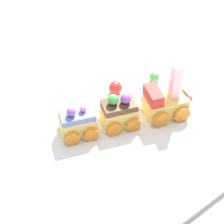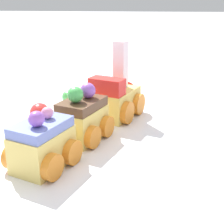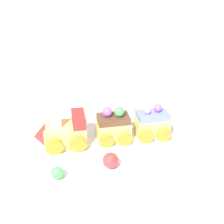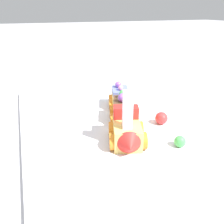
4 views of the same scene
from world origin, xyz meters
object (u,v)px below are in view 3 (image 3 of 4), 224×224
Objects in this scene: gumball_green at (57,173)px; gumball_red at (111,160)px; cake_car_chocolate at (113,127)px; cake_train_locomotive at (62,132)px; cake_car_blueberry at (152,124)px.

gumball_red is at bearing 168.44° from gumball_green.
gumball_red is (0.05, 0.08, -0.01)m from cake_car_chocolate.
cake_train_locomotive is 1.41× the size of cake_car_blueberry.
gumball_red is at bearing 76.31° from cake_car_chocolate.
cake_train_locomotive is 5.07× the size of gumball_green.
gumball_red is at bearing 132.58° from cake_train_locomotive.
cake_car_blueberry reaches higher than gumball_green.
cake_car_chocolate is at bearing -123.21° from gumball_red.
cake_train_locomotive is 0.20m from cake_car_blueberry.
cake_train_locomotive reaches higher than cake_car_chocolate.
cake_car_blueberry is (-0.19, 0.07, -0.00)m from cake_train_locomotive.
cake_train_locomotive reaches higher than cake_car_blueberry.
cake_car_chocolate is 2.79× the size of gumball_red.
gumball_red is (0.14, 0.05, -0.01)m from cake_car_blueberry.
gumball_green is (0.24, 0.03, -0.01)m from cake_car_blueberry.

